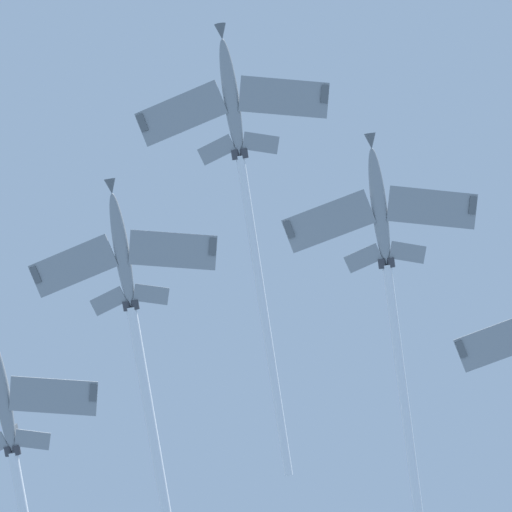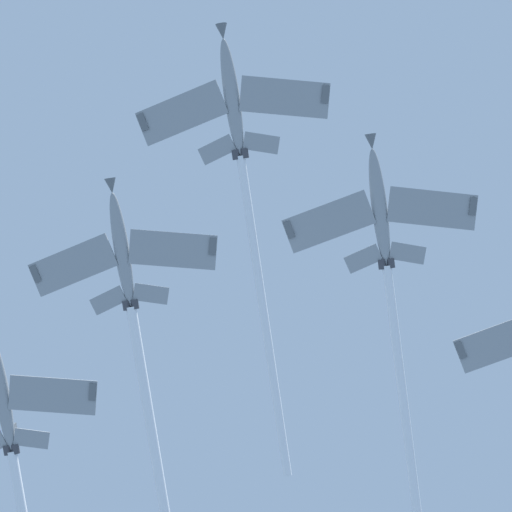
% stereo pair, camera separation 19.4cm
% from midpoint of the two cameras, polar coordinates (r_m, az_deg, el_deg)
% --- Properties ---
extents(jet_lead, '(44.45, 20.11, 15.93)m').
position_cam_midpoint_polar(jet_lead, '(106.51, -0.65, 4.33)').
color(jet_lead, gray).
extents(jet_left_wing, '(50.19, 20.14, 17.56)m').
position_cam_midpoint_polar(jet_left_wing, '(107.84, 7.54, -3.25)').
color(jet_left_wing, gray).
extents(jet_right_wing, '(48.68, 20.10, 16.46)m').
position_cam_midpoint_polar(jet_right_wing, '(110.14, -6.25, -5.85)').
color(jet_right_wing, gray).
extents(jet_right_outer, '(44.82, 20.10, 15.02)m').
position_cam_midpoint_polar(jet_right_outer, '(114.32, -12.74, -12.23)').
color(jet_right_outer, gray).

